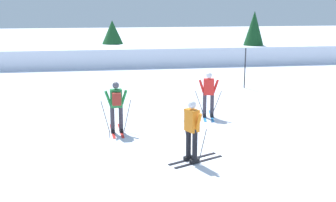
{
  "coord_description": "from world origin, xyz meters",
  "views": [
    {
      "loc": [
        -4.14,
        -11.81,
        4.24
      ],
      "look_at": [
        -2.03,
        2.13,
        0.9
      ],
      "focal_mm": 44.9,
      "sensor_mm": 36.0,
      "label": 1
    }
  ],
  "objects_px": {
    "trail_marker_pole": "(245,68)",
    "skier_red": "(209,93)",
    "skier_orange": "(192,129)",
    "conifer_far_left": "(113,37)",
    "skier_green": "(116,105)",
    "conifer_far_right": "(254,32)"
  },
  "relations": [
    {
      "from": "skier_green",
      "to": "conifer_far_left",
      "type": "relative_size",
      "value": 0.58
    },
    {
      "from": "trail_marker_pole",
      "to": "conifer_far_left",
      "type": "relative_size",
      "value": 0.68
    },
    {
      "from": "skier_orange",
      "to": "conifer_far_left",
      "type": "xyz_separation_m",
      "value": [
        -1.62,
        20.58,
        0.82
      ]
    },
    {
      "from": "skier_orange",
      "to": "trail_marker_pole",
      "type": "bearing_deg",
      "value": 63.64
    },
    {
      "from": "skier_red",
      "to": "conifer_far_left",
      "type": "height_order",
      "value": "conifer_far_left"
    },
    {
      "from": "trail_marker_pole",
      "to": "skier_orange",
      "type": "bearing_deg",
      "value": -116.36
    },
    {
      "from": "skier_green",
      "to": "conifer_far_left",
      "type": "bearing_deg",
      "value": 89.02
    },
    {
      "from": "skier_orange",
      "to": "skier_green",
      "type": "bearing_deg",
      "value": 123.29
    },
    {
      "from": "conifer_far_left",
      "to": "skier_green",
      "type": "bearing_deg",
      "value": -90.98
    },
    {
      "from": "skier_orange",
      "to": "conifer_far_left",
      "type": "relative_size",
      "value": 0.58
    },
    {
      "from": "skier_red",
      "to": "trail_marker_pole",
      "type": "height_order",
      "value": "trail_marker_pole"
    },
    {
      "from": "skier_green",
      "to": "conifer_far_left",
      "type": "distance_m",
      "value": 17.67
    },
    {
      "from": "trail_marker_pole",
      "to": "conifer_far_left",
      "type": "distance_m",
      "value": 12.82
    },
    {
      "from": "skier_red",
      "to": "skier_orange",
      "type": "height_order",
      "value": "same"
    },
    {
      "from": "skier_red",
      "to": "trail_marker_pole",
      "type": "relative_size",
      "value": 0.86
    },
    {
      "from": "skier_green",
      "to": "trail_marker_pole",
      "type": "xyz_separation_m",
      "value": [
        6.59,
        6.51,
        0.05
      ]
    },
    {
      "from": "skier_green",
      "to": "trail_marker_pole",
      "type": "relative_size",
      "value": 0.86
    },
    {
      "from": "skier_red",
      "to": "skier_green",
      "type": "relative_size",
      "value": 1.0
    },
    {
      "from": "skier_orange",
      "to": "conifer_far_left",
      "type": "height_order",
      "value": "conifer_far_left"
    },
    {
      "from": "conifer_far_right",
      "to": "skier_orange",
      "type": "bearing_deg",
      "value": -114.44
    },
    {
      "from": "trail_marker_pole",
      "to": "skier_red",
      "type": "bearing_deg",
      "value": -121.68
    },
    {
      "from": "skier_green",
      "to": "trail_marker_pole",
      "type": "bearing_deg",
      "value": 44.64
    }
  ]
}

